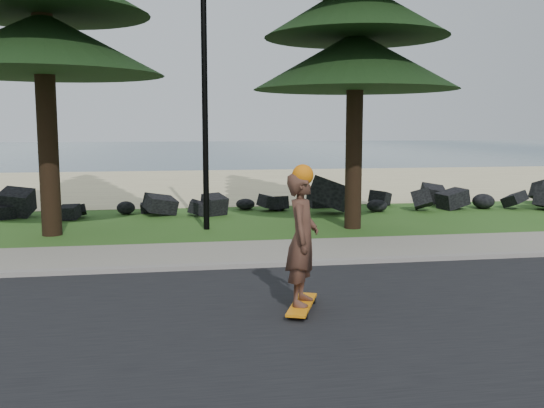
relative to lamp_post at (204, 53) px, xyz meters
name	(u,v)px	position (x,y,z in m)	size (l,w,h in m)	color
ground	(216,258)	(0.00, -3.20, -4.13)	(160.00, 160.00, 0.00)	#2B561B
road	(245,342)	(0.00, -7.70, -4.12)	(160.00, 7.00, 0.02)	black
kerb	(220,266)	(0.00, -4.10, -4.08)	(160.00, 0.20, 0.10)	gray
sidewalk	(216,254)	(0.00, -3.00, -4.09)	(160.00, 2.00, 0.08)	gray
beach_sand	(191,184)	(0.00, 11.30, -4.13)	(160.00, 15.00, 0.01)	tan
ocean	(180,149)	(0.00, 47.80, -4.13)	(160.00, 58.00, 0.01)	#335161
seawall_boulders	(202,215)	(0.00, 2.40, -4.13)	(60.00, 2.40, 1.10)	black
lamp_post	(204,53)	(0.00, 0.00, 0.00)	(0.25, 0.14, 8.14)	black
skateboarder	(302,239)	(0.89, -6.69, -3.15)	(0.62, 1.07, 1.96)	orange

